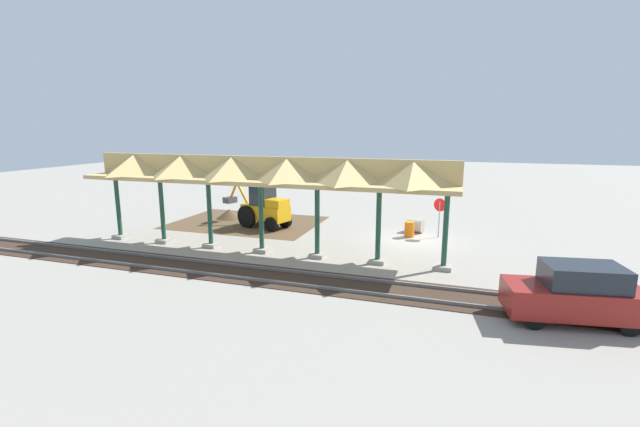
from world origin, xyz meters
The scene contains 10 objects.
ground_plane centered at (0.00, 0.00, 0.00)m, with size 120.00×120.00×0.00m, color gray.
dirt_work_zone centered at (11.23, -1.10, 0.00)m, with size 9.58×7.00×0.01m, color brown.
platform_canopy centered at (7.24, 4.86, 4.16)m, with size 19.20×3.20×4.90m.
rail_tracks centered at (0.00, 8.16, 0.03)m, with size 60.00×2.58×0.15m.
stop_sign centered at (-1.24, -1.03, 1.66)m, with size 0.70×0.36×2.30m.
backhoe centered at (9.58, -0.31, 1.27)m, with size 5.23×2.70×2.82m.
dirt_mound centered at (13.03, -1.92, 0.00)m, with size 3.70×3.70×1.33m, color brown.
concrete_pipe centered at (0.17, -1.84, 0.42)m, with size 1.08×1.01×0.84m.
distant_parked_car centered at (-6.02, 9.06, 0.98)m, with size 4.42×2.38×1.98m.
traffic_barrel centered at (0.39, -0.58, 0.45)m, with size 0.56×0.56×0.90m, color orange.
Camera 1 is at (-2.17, 24.09, 6.30)m, focal length 24.00 mm.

